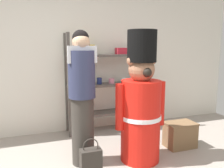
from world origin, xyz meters
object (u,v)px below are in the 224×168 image
object	(u,v)px
merchandise_shelf	(105,81)
shopping_bag	(91,161)
teddy_bear_guard	(141,105)
person_shopper	(82,96)
display_crate	(180,135)

from	to	relation	value
merchandise_shelf	shopping_bag	world-z (taller)	merchandise_shelf
teddy_bear_guard	shopping_bag	xyz separation A→B (m)	(-0.69, -0.14, -0.56)
person_shopper	shopping_bag	xyz separation A→B (m)	(0.02, -0.30, -0.70)
merchandise_shelf	teddy_bear_guard	size ratio (longest dim) A/B	1.01
merchandise_shelf	display_crate	xyz separation A→B (m)	(0.80, -1.06, -0.67)
shopping_bag	display_crate	xyz separation A→B (m)	(1.41, 0.29, 0.03)
display_crate	teddy_bear_guard	bearing A→B (deg)	-168.05
merchandise_shelf	teddy_bear_guard	bearing A→B (deg)	-86.20
display_crate	person_shopper	bearing A→B (deg)	179.81
teddy_bear_guard	merchandise_shelf	bearing A→B (deg)	93.80
person_shopper	display_crate	size ratio (longest dim) A/B	3.78
shopping_bag	display_crate	world-z (taller)	shopping_bag
display_crate	merchandise_shelf	bearing A→B (deg)	127.12
merchandise_shelf	display_crate	distance (m)	1.49
teddy_bear_guard	person_shopper	distance (m)	0.74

